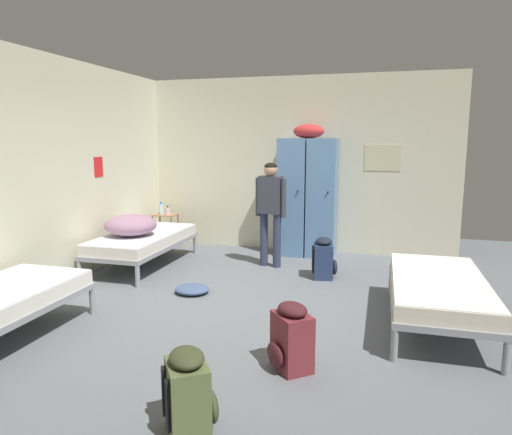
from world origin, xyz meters
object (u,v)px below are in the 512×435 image
at_px(water_bottle, 161,209).
at_px(backpack_maroon, 291,338).
at_px(bedding_heap, 131,225).
at_px(backpack_olive, 189,393).
at_px(shelf_unit, 166,227).
at_px(backpack_navy, 324,259).
at_px(person_traveler, 271,205).
at_px(lotion_bottle, 168,211).
at_px(bed_right, 438,288).
at_px(bed_left_rear, 143,241).
at_px(locker_bank, 308,195).
at_px(clothes_pile_denim, 192,289).

xyz_separation_m(water_bottle, backpack_maroon, (3.01, -3.71, -0.40)).
bearing_deg(backpack_maroon, bedding_heap, 140.40).
relative_size(water_bottle, backpack_olive, 0.38).
distance_m(shelf_unit, backpack_navy, 3.07).
xyz_separation_m(person_traveler, lotion_bottle, (-1.97, 0.70, -0.27)).
xyz_separation_m(shelf_unit, bed_right, (4.15, -2.42, 0.04)).
bearing_deg(shelf_unit, person_traveler, -19.91).
relative_size(shelf_unit, lotion_bottle, 3.64).
relative_size(shelf_unit, bedding_heap, 0.78).
xyz_separation_m(bed_left_rear, backpack_maroon, (2.68, -2.47, -0.12)).
distance_m(bed_left_rear, bed_right, 4.08).
relative_size(bed_right, person_traveler, 1.26).
xyz_separation_m(lotion_bottle, backpack_maroon, (2.86, -3.65, -0.38)).
distance_m(locker_bank, lotion_bottle, 2.39).
height_order(bed_right, clothes_pile_denim, bed_right).
bearing_deg(backpack_olive, water_bottle, 118.62).
bearing_deg(backpack_olive, shelf_unit, 117.96).
bearing_deg(person_traveler, lotion_bottle, 160.47).
height_order(bed_left_rear, bed_right, same).
height_order(shelf_unit, bed_right, shelf_unit).
relative_size(locker_bank, lotion_bottle, 13.23).
bearing_deg(bed_left_rear, locker_bank, 31.28).
bearing_deg(clothes_pile_denim, locker_bank, 66.00).
bearing_deg(clothes_pile_denim, water_bottle, 124.41).
xyz_separation_m(bedding_heap, clothes_pile_denim, (1.25, -0.76, -0.59)).
distance_m(locker_bank, clothes_pile_denim, 2.66).
relative_size(locker_bank, bed_right, 1.09).
height_order(person_traveler, backpack_navy, person_traveler).
bearing_deg(lotion_bottle, water_bottle, 158.20).
bearing_deg(backpack_olive, lotion_bottle, 117.48).
bearing_deg(person_traveler, backpack_navy, -24.14).
distance_m(bed_left_rear, backpack_maroon, 3.64).
bearing_deg(bed_left_rear, backpack_olive, -57.11).
bearing_deg(water_bottle, lotion_bottle, -21.80).
xyz_separation_m(lotion_bottle, backpack_navy, (2.80, -1.07, -0.38)).
height_order(bed_right, bedding_heap, bedding_heap).
relative_size(water_bottle, backpack_navy, 0.38).
bearing_deg(backpack_maroon, locker_bank, 97.35).
xyz_separation_m(bedding_heap, backpack_maroon, (2.76, -2.28, -0.38)).
height_order(bed_left_rear, bedding_heap, bedding_heap).
distance_m(person_traveler, clothes_pile_denim, 1.78).
bearing_deg(lotion_bottle, backpack_olive, -62.52).
height_order(shelf_unit, backpack_maroon, shelf_unit).
distance_m(bedding_heap, backpack_olive, 4.00).
relative_size(bed_left_rear, lotion_bottle, 12.14).
xyz_separation_m(locker_bank, clothes_pile_denim, (-1.01, -2.28, -0.92)).
bearing_deg(lotion_bottle, bed_left_rear, -81.33).
bearing_deg(bedding_heap, lotion_bottle, 94.19).
relative_size(water_bottle, clothes_pile_denim, 0.50).
relative_size(bed_left_rear, bed_right, 1.00).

